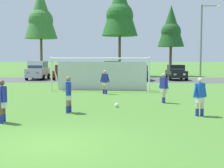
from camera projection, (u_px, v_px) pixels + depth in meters
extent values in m
plane|color=#477A2D|center=(94.00, 91.00, 23.87)|extent=(400.00, 400.00, 0.00)
cube|color=#4C4C51|center=(103.00, 80.00, 35.96)|extent=(52.00, 8.40, 0.01)
sphere|color=white|center=(117.00, 105.00, 15.74)|extent=(0.22, 0.22, 0.22)
sphere|color=black|center=(117.00, 105.00, 15.74)|extent=(0.08, 0.08, 0.08)
sphere|color=red|center=(118.00, 105.00, 15.74)|extent=(0.07, 0.07, 0.07)
cylinder|color=white|center=(149.00, 75.00, 22.76)|extent=(0.12, 0.12, 2.44)
cylinder|color=white|center=(52.00, 75.00, 23.66)|extent=(0.12, 0.12, 2.44)
cylinder|color=white|center=(99.00, 59.00, 23.11)|extent=(7.30, 0.84, 0.12)
cylinder|color=white|center=(149.00, 73.00, 23.64)|extent=(0.27, 1.94, 2.46)
cylinder|color=white|center=(55.00, 73.00, 24.54)|extent=(0.27, 1.94, 2.46)
cube|color=silver|center=(101.00, 76.00, 24.21)|extent=(6.92, 0.72, 2.20)
cylinder|color=tan|center=(164.00, 96.00, 17.14)|extent=(0.14, 0.14, 0.80)
cylinder|color=tan|center=(163.00, 95.00, 17.40)|extent=(0.14, 0.14, 0.80)
cylinder|color=#232D99|center=(164.00, 100.00, 17.16)|extent=(0.15, 0.15, 0.32)
cylinder|color=#232D99|center=(163.00, 100.00, 17.42)|extent=(0.15, 0.15, 0.32)
cube|color=silver|center=(164.00, 90.00, 17.25)|extent=(0.39, 0.40, 0.28)
cube|color=#232D99|center=(164.00, 83.00, 17.21)|extent=(0.43, 0.44, 0.60)
sphere|color=tan|center=(164.00, 75.00, 17.18)|extent=(0.22, 0.22, 0.22)
cylinder|color=#232D99|center=(167.00, 84.00, 17.00)|extent=(0.22, 0.23, 0.55)
cylinder|color=#232D99|center=(161.00, 83.00, 17.43)|extent=(0.22, 0.23, 0.55)
cylinder|color=tan|center=(106.00, 88.00, 21.54)|extent=(0.14, 0.14, 0.80)
cylinder|color=tan|center=(104.00, 88.00, 21.69)|extent=(0.14, 0.14, 0.80)
cylinder|color=#232D99|center=(106.00, 92.00, 21.56)|extent=(0.15, 0.15, 0.32)
cylinder|color=#232D99|center=(104.00, 92.00, 21.71)|extent=(0.15, 0.15, 0.32)
cube|color=silver|center=(105.00, 84.00, 21.59)|extent=(0.38, 0.29, 0.28)
cube|color=#232D99|center=(105.00, 78.00, 21.56)|extent=(0.42, 0.31, 0.60)
sphere|color=tan|center=(105.00, 72.00, 21.52)|extent=(0.22, 0.22, 0.22)
cylinder|color=#232D99|center=(108.00, 78.00, 21.46)|extent=(0.24, 0.14, 0.55)
cylinder|color=#232D99|center=(102.00, 78.00, 21.66)|extent=(0.24, 0.14, 0.55)
cylinder|color=brown|center=(4.00, 112.00, 12.04)|extent=(0.14, 0.14, 0.80)
cylinder|color=brown|center=(1.00, 113.00, 11.78)|extent=(0.14, 0.14, 0.80)
cylinder|color=#232D99|center=(4.00, 118.00, 12.06)|extent=(0.15, 0.15, 0.32)
cylinder|color=#232D99|center=(1.00, 119.00, 11.80)|extent=(0.15, 0.15, 0.32)
cube|color=silver|center=(2.00, 104.00, 11.89)|extent=(0.39, 0.40, 0.28)
cube|color=#232D99|center=(2.00, 94.00, 11.86)|extent=(0.43, 0.44, 0.60)
sphere|color=brown|center=(2.00, 83.00, 11.82)|extent=(0.22, 0.22, 0.22)
cylinder|color=#232D99|center=(0.00, 94.00, 12.07)|extent=(0.22, 0.23, 0.55)
cylinder|color=#232D99|center=(4.00, 95.00, 11.64)|extent=(0.22, 0.23, 0.55)
cylinder|color=beige|center=(197.00, 107.00, 13.31)|extent=(0.14, 0.14, 0.80)
cylinder|color=beige|center=(202.00, 107.00, 13.35)|extent=(0.14, 0.14, 0.80)
cylinder|color=#232D99|center=(197.00, 112.00, 13.33)|extent=(0.15, 0.15, 0.32)
cylinder|color=#232D99|center=(202.00, 112.00, 13.36)|extent=(0.15, 0.15, 0.32)
cube|color=silver|center=(200.00, 99.00, 13.30)|extent=(0.40, 0.37, 0.28)
cube|color=blue|center=(200.00, 90.00, 13.27)|extent=(0.45, 0.41, 0.60)
sphere|color=beige|center=(200.00, 80.00, 13.23)|extent=(0.22, 0.22, 0.22)
cylinder|color=blue|center=(195.00, 91.00, 13.17)|extent=(0.24, 0.20, 0.55)
cylinder|color=blue|center=(205.00, 90.00, 13.37)|extent=(0.24, 0.20, 0.55)
cylinder|color=#936B4C|center=(70.00, 104.00, 14.23)|extent=(0.14, 0.14, 0.80)
cylinder|color=#936B4C|center=(68.00, 104.00, 14.02)|extent=(0.14, 0.14, 0.80)
cylinder|color=#232D99|center=(70.00, 109.00, 14.25)|extent=(0.15, 0.15, 0.32)
cylinder|color=#232D99|center=(68.00, 110.00, 14.04)|extent=(0.15, 0.15, 0.32)
cube|color=silver|center=(69.00, 97.00, 14.10)|extent=(0.27, 0.37, 0.28)
cube|color=#1E38B7|center=(68.00, 88.00, 14.07)|extent=(0.30, 0.41, 0.60)
sphere|color=#936B4C|center=(68.00, 79.00, 14.04)|extent=(0.22, 0.22, 0.22)
cylinder|color=#1E38B7|center=(69.00, 88.00, 14.33)|extent=(0.12, 0.24, 0.55)
cylinder|color=#1E38B7|center=(68.00, 89.00, 13.82)|extent=(0.12, 0.24, 0.55)
cube|color=#B2B2BC|center=(38.00, 72.00, 36.51)|extent=(2.04, 4.66, 1.00)
cube|color=#B2B2BC|center=(38.00, 65.00, 36.63)|extent=(1.84, 3.05, 0.84)
cube|color=#28384C|center=(35.00, 65.00, 35.22)|extent=(1.63, 0.43, 0.71)
cube|color=#28384C|center=(46.00, 65.00, 36.64)|extent=(0.12, 2.55, 0.59)
cube|color=white|center=(38.00, 73.00, 34.26)|extent=(0.28, 0.09, 0.20)
cube|color=white|center=(28.00, 73.00, 34.25)|extent=(0.28, 0.09, 0.20)
cube|color=#B21414|center=(46.00, 71.00, 38.76)|extent=(0.28, 0.09, 0.20)
cube|color=#B21414|center=(38.00, 71.00, 38.76)|extent=(0.28, 0.09, 0.20)
cylinder|color=black|center=(43.00, 77.00, 35.13)|extent=(0.26, 0.65, 0.64)
cylinder|color=black|center=(27.00, 77.00, 35.12)|extent=(0.26, 0.65, 0.64)
cylinder|color=black|center=(48.00, 76.00, 37.98)|extent=(0.26, 0.65, 0.64)
cylinder|color=black|center=(33.00, 76.00, 37.97)|extent=(0.26, 0.65, 0.64)
cube|color=maroon|center=(64.00, 73.00, 36.74)|extent=(1.88, 4.24, 0.76)
cube|color=maroon|center=(64.00, 67.00, 36.84)|extent=(1.70, 2.13, 0.64)
cube|color=#28384C|center=(62.00, 68.00, 35.87)|extent=(1.54, 0.35, 0.55)
cube|color=#28384C|center=(71.00, 67.00, 36.83)|extent=(0.08, 1.79, 0.45)
cube|color=white|center=(65.00, 74.00, 34.68)|extent=(0.28, 0.09, 0.20)
cube|color=white|center=(56.00, 74.00, 34.69)|extent=(0.28, 0.09, 0.20)
cube|color=#B21414|center=(70.00, 72.00, 38.79)|extent=(0.28, 0.09, 0.20)
cube|color=#B21414|center=(62.00, 72.00, 38.80)|extent=(0.28, 0.09, 0.20)
cylinder|color=black|center=(70.00, 77.00, 35.47)|extent=(0.25, 0.64, 0.64)
cylinder|color=black|center=(54.00, 77.00, 35.48)|extent=(0.25, 0.64, 0.64)
cylinder|color=black|center=(73.00, 76.00, 38.07)|extent=(0.25, 0.64, 0.64)
cylinder|color=black|center=(58.00, 76.00, 38.08)|extent=(0.25, 0.64, 0.64)
cube|color=tan|center=(88.00, 74.00, 36.11)|extent=(1.92, 4.25, 0.76)
cube|color=tan|center=(88.00, 68.00, 36.20)|extent=(1.71, 2.15, 0.64)
cube|color=#28384C|center=(88.00, 68.00, 35.24)|extent=(1.54, 0.36, 0.55)
cube|color=#28384C|center=(96.00, 68.00, 36.20)|extent=(0.09, 1.79, 0.45)
cube|color=white|center=(92.00, 74.00, 34.05)|extent=(0.28, 0.09, 0.20)
cube|color=white|center=(82.00, 74.00, 34.05)|extent=(0.28, 0.09, 0.20)
cube|color=#B21414|center=(94.00, 72.00, 38.16)|extent=(0.28, 0.09, 0.20)
cube|color=#B21414|center=(86.00, 72.00, 38.16)|extent=(0.28, 0.09, 0.20)
cylinder|color=black|center=(96.00, 78.00, 34.85)|extent=(0.26, 0.65, 0.64)
cylinder|color=black|center=(79.00, 78.00, 34.84)|extent=(0.26, 0.65, 0.64)
cylinder|color=black|center=(97.00, 76.00, 37.44)|extent=(0.26, 0.65, 0.64)
cylinder|color=black|center=(82.00, 76.00, 37.44)|extent=(0.26, 0.65, 0.64)
cube|color=#194C2D|center=(113.00, 73.00, 35.73)|extent=(2.12, 4.69, 1.00)
cube|color=#194C2D|center=(113.00, 65.00, 35.85)|extent=(1.89, 3.08, 0.84)
cube|color=#28384C|center=(112.00, 65.00, 34.45)|extent=(1.63, 0.46, 0.71)
cube|color=#28384C|center=(121.00, 65.00, 35.79)|extent=(0.16, 2.55, 0.59)
cube|color=white|center=(116.00, 73.00, 33.44)|extent=(0.28, 0.09, 0.20)
cube|color=white|center=(107.00, 73.00, 33.52)|extent=(0.28, 0.09, 0.20)
cube|color=#B21414|center=(119.00, 72.00, 37.93)|extent=(0.28, 0.09, 0.20)
cube|color=#B21414|center=(110.00, 71.00, 38.01)|extent=(0.28, 0.09, 0.20)
cylinder|color=black|center=(121.00, 78.00, 34.28)|extent=(0.27, 0.65, 0.64)
cylinder|color=black|center=(103.00, 78.00, 34.42)|extent=(0.27, 0.65, 0.64)
cylinder|color=black|center=(122.00, 76.00, 37.12)|extent=(0.27, 0.65, 0.64)
cylinder|color=black|center=(106.00, 76.00, 37.26)|extent=(0.27, 0.65, 0.64)
cube|color=navy|center=(140.00, 74.00, 35.12)|extent=(2.03, 4.29, 0.76)
cube|color=navy|center=(140.00, 68.00, 35.21)|extent=(1.77, 2.19, 0.64)
cube|color=#28384C|center=(140.00, 68.00, 34.25)|extent=(1.54, 0.40, 0.55)
cube|color=#28384C|center=(147.00, 68.00, 35.14)|extent=(0.14, 1.78, 0.45)
cube|color=white|center=(145.00, 75.00, 33.02)|extent=(0.28, 0.10, 0.20)
cube|color=white|center=(135.00, 75.00, 33.10)|extent=(0.28, 0.10, 0.20)
cube|color=#B21414|center=(144.00, 73.00, 37.12)|extent=(0.28, 0.10, 0.20)
cube|color=#B21414|center=(136.00, 73.00, 37.20)|extent=(0.28, 0.10, 0.20)
cylinder|color=black|center=(148.00, 78.00, 33.78)|extent=(0.27, 0.65, 0.64)
cylinder|color=black|center=(132.00, 78.00, 33.93)|extent=(0.27, 0.65, 0.64)
cylinder|color=black|center=(148.00, 77.00, 36.37)|extent=(0.27, 0.65, 0.64)
cylinder|color=black|center=(132.00, 77.00, 36.51)|extent=(0.27, 0.65, 0.64)
cube|color=black|center=(176.00, 74.00, 35.69)|extent=(1.87, 4.23, 0.76)
cube|color=black|center=(176.00, 68.00, 35.78)|extent=(1.69, 2.13, 0.64)
cube|color=#28384C|center=(177.00, 68.00, 34.81)|extent=(1.54, 0.34, 0.55)
cube|color=#28384C|center=(183.00, 68.00, 35.77)|extent=(0.07, 1.79, 0.45)
cube|color=white|center=(184.00, 74.00, 33.62)|extent=(0.28, 0.08, 0.20)
cube|color=white|center=(175.00, 74.00, 33.63)|extent=(0.28, 0.08, 0.20)
cube|color=#B21414|center=(177.00, 73.00, 37.73)|extent=(0.28, 0.08, 0.20)
cube|color=#B21414|center=(169.00, 73.00, 37.74)|extent=(0.28, 0.08, 0.20)
cylinder|color=black|center=(186.00, 78.00, 34.41)|extent=(0.25, 0.64, 0.64)
cylinder|color=black|center=(170.00, 78.00, 34.43)|extent=(0.25, 0.64, 0.64)
cylinder|color=black|center=(181.00, 77.00, 37.01)|extent=(0.25, 0.64, 0.64)
cylinder|color=black|center=(166.00, 76.00, 37.02)|extent=(0.25, 0.64, 0.64)
cylinder|color=brown|center=(41.00, 57.00, 47.51)|extent=(0.36, 0.36, 5.45)
cone|color=#387533|center=(41.00, 13.00, 46.98)|extent=(4.90, 4.90, 7.62)
sphere|color=#387533|center=(41.00, 21.00, 47.07)|extent=(3.68, 3.68, 3.68)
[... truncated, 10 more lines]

